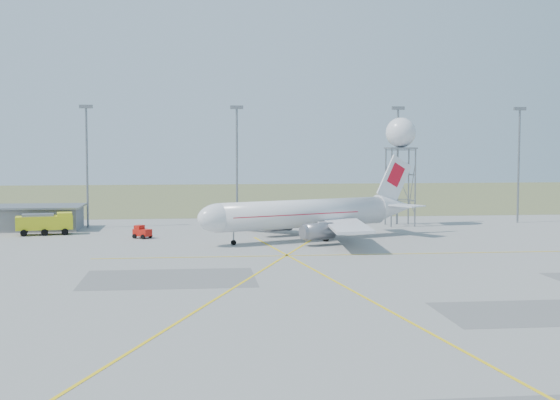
{
  "coord_description": "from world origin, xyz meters",
  "views": [
    {
      "loc": [
        -17.41,
        -66.56,
        14.22
      ],
      "look_at": [
        -5.51,
        40.0,
        6.32
      ],
      "focal_mm": 50.0,
      "sensor_mm": 36.0,
      "label": 1
    }
  ],
  "objects": [
    {
      "name": "ground",
      "position": [
        0.0,
        0.0,
        0.0
      ],
      "size": [
        400.0,
        400.0,
        0.0
      ],
      "primitive_type": "plane",
      "color": "#979893",
      "rests_on": "ground"
    },
    {
      "name": "baggage_tug",
      "position": [
        -25.06,
        50.35,
        0.73
      ],
      "size": [
        3.02,
        2.96,
        1.93
      ],
      "rotation": [
        0.0,
        0.0,
        -0.64
      ],
      "color": "red",
      "rests_on": "ground"
    },
    {
      "name": "radar_tower",
      "position": [
        17.8,
        63.36,
        10.38
      ],
      "size": [
        5.11,
        5.11,
        18.5
      ],
      "color": "slate",
      "rests_on": "ground"
    },
    {
      "name": "mast_d",
      "position": [
        40.0,
        66.0,
        12.07
      ],
      "size": [
        2.2,
        0.5,
        20.5
      ],
      "color": "slate",
      "rests_on": "ground"
    },
    {
      "name": "mast_b",
      "position": [
        -10.0,
        66.0,
        12.07
      ],
      "size": [
        2.2,
        0.5,
        20.5
      ],
      "color": "slate",
      "rests_on": "ground"
    },
    {
      "name": "fire_truck",
      "position": [
        -40.08,
        56.42,
        1.63
      ],
      "size": [
        8.83,
        4.52,
        3.39
      ],
      "rotation": [
        0.0,
        0.0,
        0.17
      ],
      "color": "yellow",
      "rests_on": "ground"
    },
    {
      "name": "airliner_main",
      "position": [
        -0.91,
        45.57,
        3.79
      ],
      "size": [
        34.9,
        32.65,
        12.36
      ],
      "rotation": [
        0.0,
        0.0,
        3.53
      ],
      "color": "silver",
      "rests_on": "ground"
    },
    {
      "name": "mast_c",
      "position": [
        18.0,
        66.0,
        12.07
      ],
      "size": [
        2.2,
        0.5,
        20.5
      ],
      "color": "slate",
      "rests_on": "ground"
    },
    {
      "name": "mast_a",
      "position": [
        -35.0,
        66.0,
        12.07
      ],
      "size": [
        2.2,
        0.5,
        20.5
      ],
      "color": "slate",
      "rests_on": "ground"
    },
    {
      "name": "building_grey",
      "position": [
        -45.0,
        64.0,
        1.97
      ],
      "size": [
        19.0,
        10.0,
        3.9
      ],
      "color": "gray",
      "rests_on": "ground"
    },
    {
      "name": "grass_strip",
      "position": [
        0.0,
        140.0,
        0.01
      ],
      "size": [
        400.0,
        120.0,
        0.03
      ],
      "primitive_type": "cube",
      "color": "#596A3A",
      "rests_on": "ground"
    }
  ]
}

